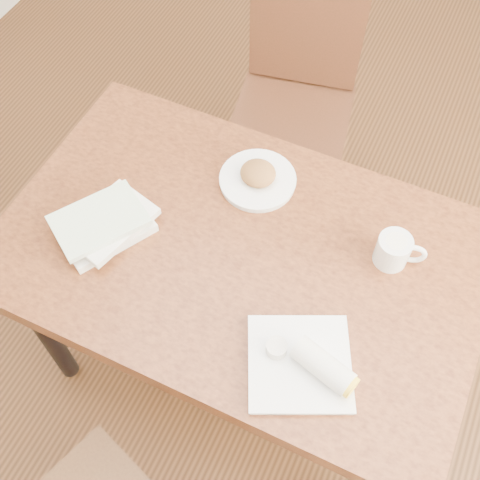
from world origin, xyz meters
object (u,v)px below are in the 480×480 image
at_px(table, 240,266).
at_px(book_stack, 105,224).
at_px(chair_far, 297,89).
at_px(coffee_mug, 395,250).
at_px(plate_burrito, 307,364).
at_px(plate_scone, 258,178).

xyz_separation_m(table, book_stack, (-0.35, -0.10, 0.11)).
distance_m(table, chair_far, 0.85).
distance_m(coffee_mug, plate_burrito, 0.38).
height_order(table, book_stack, book_stack).
bearing_deg(book_stack, plate_scone, 47.06).
bearing_deg(plate_burrito, table, 140.57).
distance_m(plate_burrito, book_stack, 0.64).
bearing_deg(table, book_stack, -164.63).
bearing_deg(coffee_mug, book_stack, -161.71).
bearing_deg(table, coffee_mug, 20.97).
height_order(table, plate_scone, plate_scone).
xyz_separation_m(chair_far, plate_burrito, (0.44, -1.06, 0.23)).
height_order(plate_scone, plate_burrito, plate_burrito).
distance_m(chair_far, plate_scone, 0.65).
bearing_deg(table, plate_scone, 102.59).
height_order(plate_scone, coffee_mug, coffee_mug).
height_order(table, coffee_mug, coffee_mug).
relative_size(chair_far, book_stack, 3.32).
distance_m(plate_scone, coffee_mug, 0.43).
distance_m(coffee_mug, book_stack, 0.76).
relative_size(table, chair_far, 1.34).
relative_size(plate_scone, coffee_mug, 1.68).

